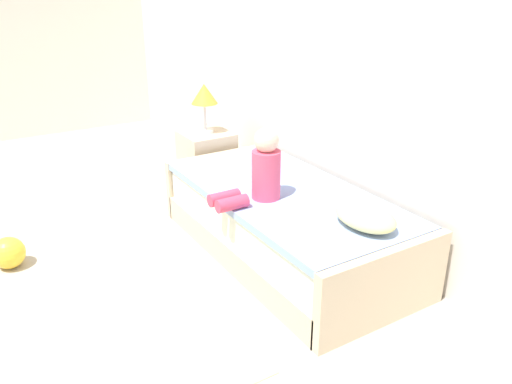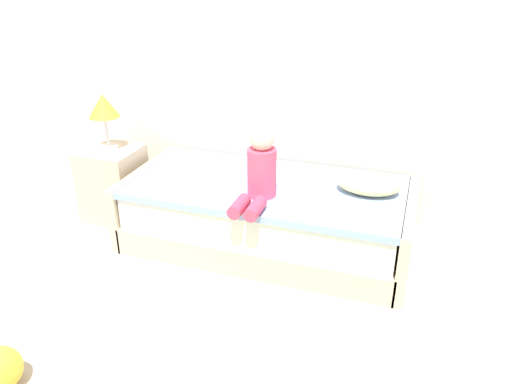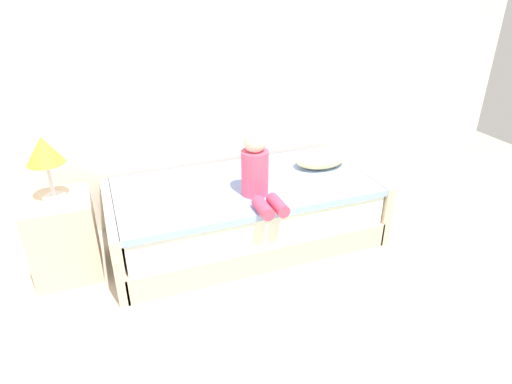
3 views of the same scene
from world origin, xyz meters
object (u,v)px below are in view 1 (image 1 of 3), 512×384
child_figure (260,171)px  pillow (365,217)px  bed (285,223)px  nightstand (207,163)px  toy_ball (9,253)px  table_lamp (204,96)px

child_figure → pillow: size_ratio=1.16×
bed → nightstand: size_ratio=3.52×
nightstand → toy_ball: (0.49, -1.83, -0.19)m
bed → child_figure: 0.51m
bed → child_figure: (0.02, -0.23, 0.46)m
child_figure → nightstand: bearing=169.1°
nightstand → bed: bearing=-1.5°
table_lamp → child_figure: 1.41m
table_lamp → pillow: bearing=1.8°
bed → table_lamp: 1.52m
bed → table_lamp: size_ratio=4.69×
pillow → toy_ball: bearing=-129.7°
toy_ball → nightstand: bearing=105.1°
nightstand → toy_ball: size_ratio=2.61×
bed → child_figure: child_figure is taller
nightstand → child_figure: size_ratio=1.18×
table_lamp → nightstand: bearing=0.0°
table_lamp → pillow: (2.07, 0.06, -0.37)m
bed → pillow: pillow is taller
bed → table_lamp: (-1.35, 0.04, 0.69)m
bed → child_figure: bearing=-85.5°
bed → nightstand: 1.35m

